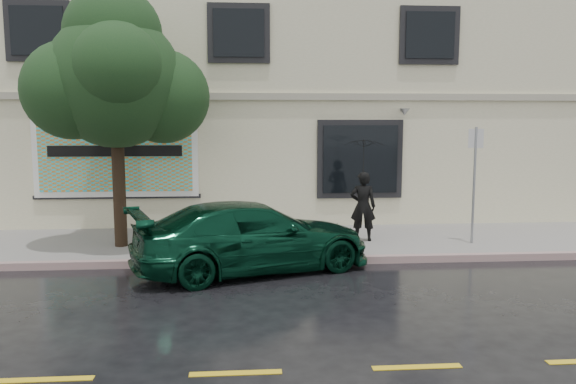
{
  "coord_description": "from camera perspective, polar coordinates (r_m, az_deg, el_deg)",
  "views": [
    {
      "loc": [
        0.14,
        -9.86,
        2.99
      ],
      "look_at": [
        1.06,
        2.2,
        1.44
      ],
      "focal_mm": 35.0,
      "sensor_mm": 36.0,
      "label": 1
    }
  ],
  "objects": [
    {
      "name": "ground",
      "position": [
        10.31,
        -5.01,
        -9.57
      ],
      "size": [
        90.0,
        90.0,
        0.0
      ],
      "primitive_type": "plane",
      "color": "black",
      "rests_on": "ground"
    },
    {
      "name": "sidewalk",
      "position": [
        13.43,
        -4.86,
        -5.24
      ],
      "size": [
        20.0,
        3.5,
        0.15
      ],
      "primitive_type": "cube",
      "color": "gray",
      "rests_on": "ground"
    },
    {
      "name": "curb",
      "position": [
        11.73,
        -4.93,
        -7.09
      ],
      "size": [
        20.0,
        0.18,
        0.16
      ],
      "primitive_type": "cube",
      "color": "gray",
      "rests_on": "ground"
    },
    {
      "name": "road_marking",
      "position": [
        7.03,
        -5.33,
        -17.85
      ],
      "size": [
        19.0,
        0.12,
        0.01
      ],
      "primitive_type": "cube",
      "color": "gold",
      "rests_on": "ground"
    },
    {
      "name": "building",
      "position": [
        18.87,
        -4.82,
        8.85
      ],
      "size": [
        20.0,
        8.12,
        7.0
      ],
      "color": "beige",
      "rests_on": "ground"
    },
    {
      "name": "billboard",
      "position": [
        15.18,
        -17.08,
        3.46
      ],
      "size": [
        4.3,
        0.16,
        2.2
      ],
      "color": "white",
      "rests_on": "ground"
    },
    {
      "name": "car",
      "position": [
        11.19,
        -3.61,
        -4.55
      ],
      "size": [
        5.17,
        3.53,
        1.38
      ],
      "primitive_type": "imported",
      "rotation": [
        0.0,
        0.0,
        1.9
      ],
      "color": "black",
      "rests_on": "ground"
    },
    {
      "name": "pedestrian",
      "position": [
        13.35,
        7.62,
        -1.44
      ],
      "size": [
        0.67,
        0.52,
        1.64
      ],
      "primitive_type": "imported",
      "rotation": [
        0.0,
        0.0,
        2.91
      ],
      "color": "black",
      "rests_on": "sidewalk"
    },
    {
      "name": "umbrella",
      "position": [
        13.22,
        7.71,
        3.67
      ],
      "size": [
        1.01,
        1.01,
        0.74
      ],
      "primitive_type": "imported",
      "rotation": [
        0.0,
        0.0,
        -0.01
      ],
      "color": "black",
      "rests_on": "pedestrian"
    },
    {
      "name": "street_tree",
      "position": [
        13.08,
        -17.16,
        10.66
      ],
      "size": [
        2.94,
        2.94,
        5.16
      ],
      "color": "black",
      "rests_on": "sidewalk"
    },
    {
      "name": "sign_pole",
      "position": [
        13.53,
        18.41,
        1.71
      ],
      "size": [
        0.31,
        0.15,
        2.68
      ],
      "rotation": [
        0.0,
        0.0,
        -0.42
      ],
      "color": "gray",
      "rests_on": "sidewalk"
    }
  ]
}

